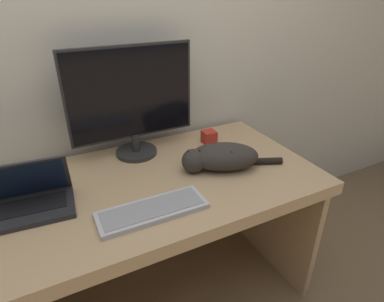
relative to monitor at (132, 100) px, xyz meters
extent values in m
cube|color=beige|center=(-0.01, 0.18, 0.27)|extent=(6.40, 0.06, 2.60)
cube|color=tan|center=(-0.01, -0.27, -0.31)|extent=(1.47, 0.79, 0.06)
cube|color=tan|center=(0.69, -0.27, -0.69)|extent=(0.04, 0.73, 0.69)
cylinder|color=#282828|center=(0.00, 0.00, -0.27)|extent=(0.20, 0.20, 0.02)
cylinder|color=#282828|center=(0.00, 0.00, -0.22)|extent=(0.04, 0.04, 0.09)
cube|color=#282828|center=(0.00, 0.00, 0.03)|extent=(0.61, 0.02, 0.44)
cube|color=black|center=(0.00, -0.01, 0.03)|extent=(0.58, 0.01, 0.42)
cube|color=#232326|center=(-0.50, -0.28, -0.27)|extent=(0.32, 0.23, 0.02)
cube|color=black|center=(-0.50, -0.26, -0.26)|extent=(0.25, 0.13, 0.00)
cube|color=#232326|center=(-0.49, -0.22, -0.17)|extent=(0.31, 0.12, 0.19)
cube|color=black|center=(-0.49, -0.22, -0.17)|extent=(0.28, 0.10, 0.16)
cube|color=#BCBCC1|center=(-0.10, -0.49, -0.27)|extent=(0.42, 0.15, 0.02)
cube|color=#939397|center=(-0.10, -0.49, -0.26)|extent=(0.38, 0.12, 0.00)
ellipsoid|color=#332D28|center=(0.32, -0.33, -0.22)|extent=(0.36, 0.28, 0.13)
ellipsoid|color=black|center=(0.33, -0.33, -0.19)|extent=(0.18, 0.17, 0.05)
sphere|color=#332D28|center=(0.18, -0.29, -0.23)|extent=(0.11, 0.11, 0.11)
cone|color=black|center=(0.16, -0.28, -0.18)|extent=(0.04, 0.04, 0.03)
cone|color=black|center=(0.20, -0.30, -0.18)|extent=(0.04, 0.04, 0.03)
cylinder|color=black|center=(0.52, -0.39, -0.27)|extent=(0.15, 0.09, 0.03)
cube|color=red|center=(0.39, -0.06, -0.25)|extent=(0.07, 0.07, 0.07)
camera|label=1|loc=(-0.40, -1.42, 0.49)|focal=30.00mm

